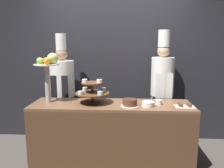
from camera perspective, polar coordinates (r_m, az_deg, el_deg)
name	(u,v)px	position (r m, az deg, el deg)	size (l,w,h in m)	color
wall_back	(115,60)	(3.80, 0.68, 6.30)	(10.00, 0.06, 2.80)	#232328
buffet_counter	(112,135)	(3.08, -0.10, -13.06)	(2.15, 0.59, 0.88)	brown
tiered_stand	(92,91)	(2.94, -5.19, -1.86)	(0.46, 0.46, 0.33)	brown
fruit_pedestal	(48,66)	(3.06, -16.28, 4.43)	(0.33, 0.33, 0.67)	#B2ADA8
cake_round	(130,103)	(2.82, 4.67, -4.91)	(0.23, 0.23, 0.09)	white
cup_white	(159,102)	(2.95, 12.14, -4.67)	(0.08, 0.08, 0.07)	white
cake_square_tray	(185,105)	(2.94, 18.44, -5.33)	(0.24, 0.16, 0.05)	white
serving_bowl_near	(148,104)	(2.84, 9.36, -5.17)	(0.15, 0.15, 0.16)	white
chef_left	(63,88)	(3.62, -12.75, -0.92)	(0.38, 0.38, 1.83)	#38332D
chef_center_left	(162,85)	(3.52, 12.97, -0.36)	(0.35, 0.35, 1.88)	#38332D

